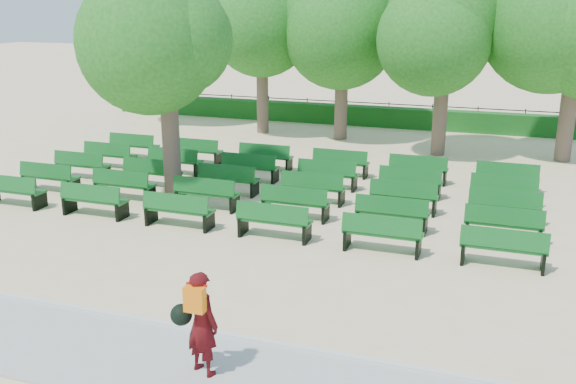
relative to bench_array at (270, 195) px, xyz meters
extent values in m
plane|color=beige|center=(0.17, -1.75, -0.10)|extent=(120.00, 120.00, 0.00)
cube|color=#AFAEAA|center=(0.17, -9.15, -0.07)|extent=(30.00, 2.20, 0.06)
cube|color=silver|center=(0.17, -8.00, -0.05)|extent=(30.00, 0.12, 0.10)
cube|color=#175C1B|center=(0.17, 12.25, 0.35)|extent=(26.00, 0.70, 0.90)
cube|color=#0F5A1E|center=(0.00, 0.01, 0.36)|extent=(1.84, 0.53, 0.06)
cube|color=#0F5A1E|center=(0.00, -0.20, 0.62)|extent=(1.84, 0.16, 0.43)
cylinder|color=brown|center=(-2.73, -0.90, 1.34)|extent=(0.51, 0.51, 2.86)
ellipsoid|color=#23701E|center=(-2.73, -0.90, 3.85)|extent=(3.92, 3.92, 3.53)
imported|color=#460A0D|center=(2.32, -9.15, 0.81)|extent=(0.72, 0.59, 1.69)
cube|color=orange|center=(2.32, -9.34, 1.29)|extent=(0.31, 0.16, 0.39)
sphere|color=black|center=(2.01, -9.20, 0.92)|extent=(0.34, 0.34, 0.34)
camera|label=1|loc=(6.44, -17.02, 5.52)|focal=40.00mm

